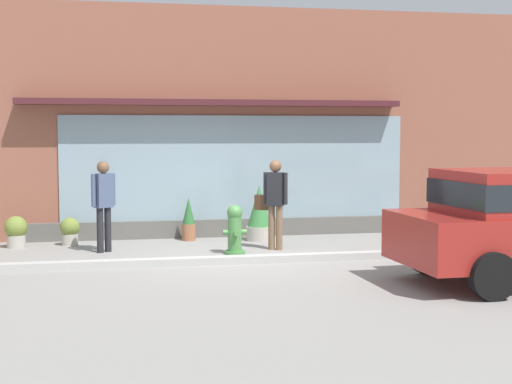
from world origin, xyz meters
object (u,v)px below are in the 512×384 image
(pedestrian_with_handbag, at_px, (274,198))
(fire_hydrant, at_px, (235,229))
(potted_plant_window_right, at_px, (189,220))
(potted_plant_corner_tall, at_px, (70,231))
(potted_plant_near_hydrant, at_px, (452,220))
(potted_plant_low_front, at_px, (259,214))
(pedestrian_passerby, at_px, (104,199))
(potted_plant_trailing_edge, at_px, (16,231))

(pedestrian_with_handbag, bearing_deg, fire_hydrant, 54.59)
(fire_hydrant, relative_size, potted_plant_window_right, 1.02)
(potted_plant_corner_tall, height_order, potted_plant_window_right, potted_plant_window_right)
(pedestrian_with_handbag, xyz_separation_m, potted_plant_corner_tall, (-3.69, 1.27, -0.66))
(potted_plant_near_hydrant, relative_size, potted_plant_low_front, 0.52)
(pedestrian_with_handbag, relative_size, pedestrian_passerby, 1.00)
(potted_plant_low_front, bearing_deg, pedestrian_with_handbag, -88.14)
(potted_plant_near_hydrant, xyz_separation_m, potted_plant_corner_tall, (-7.75, 0.11, -0.04))
(fire_hydrant, bearing_deg, pedestrian_with_handbag, 23.32)
(potted_plant_low_front, bearing_deg, pedestrian_passerby, -163.63)
(potted_plant_window_right, distance_m, potted_plant_low_front, 1.40)
(pedestrian_passerby, xyz_separation_m, potted_plant_corner_tall, (-0.64, 0.96, -0.67))
(potted_plant_trailing_edge, bearing_deg, fire_hydrant, -21.27)
(potted_plant_near_hydrant, bearing_deg, potted_plant_corner_tall, 179.19)
(potted_plant_trailing_edge, bearing_deg, potted_plant_corner_tall, 5.94)
(potted_plant_window_right, bearing_deg, potted_plant_corner_tall, -174.81)
(potted_plant_near_hydrant, height_order, potted_plant_low_front, potted_plant_low_front)
(pedestrian_with_handbag, distance_m, potted_plant_trailing_edge, 4.85)
(fire_hydrant, height_order, pedestrian_with_handbag, pedestrian_with_handbag)
(potted_plant_low_front, bearing_deg, potted_plant_near_hydrant, -0.49)
(pedestrian_passerby, bearing_deg, potted_plant_low_front, 163.99)
(potted_plant_window_right, bearing_deg, potted_plant_near_hydrant, -3.31)
(potted_plant_low_front, bearing_deg, potted_plant_window_right, 168.39)
(potted_plant_corner_tall, distance_m, potted_plant_low_front, 3.66)
(potted_plant_corner_tall, distance_m, potted_plant_trailing_edge, 0.98)
(pedestrian_passerby, distance_m, potted_plant_corner_tall, 1.34)
(pedestrian_with_handbag, relative_size, potted_plant_near_hydrant, 2.84)
(pedestrian_passerby, bearing_deg, fire_hydrant, 131.64)
(pedestrian_passerby, relative_size, potted_plant_window_right, 1.92)
(pedestrian_passerby, bearing_deg, potted_plant_trailing_edge, -60.48)
(pedestrian_with_handbag, height_order, potted_plant_low_front, pedestrian_with_handbag)
(fire_hydrant, height_order, potted_plant_near_hydrant, fire_hydrant)
(potted_plant_near_hydrant, distance_m, potted_plant_window_right, 5.48)
(potted_plant_trailing_edge, relative_size, potted_plant_window_right, 0.69)
(potted_plant_near_hydrant, height_order, potted_plant_trailing_edge, potted_plant_trailing_edge)
(potted_plant_trailing_edge, height_order, potted_plant_low_front, potted_plant_low_front)
(fire_hydrant, distance_m, potted_plant_corner_tall, 3.32)
(potted_plant_trailing_edge, distance_m, potted_plant_low_front, 4.63)
(fire_hydrant, relative_size, pedestrian_passerby, 0.53)
(fire_hydrant, relative_size, potted_plant_corner_tall, 1.64)
(fire_hydrant, height_order, potted_plant_window_right, fire_hydrant)
(fire_hydrant, xyz_separation_m, potted_plant_window_right, (-0.62, 1.82, -0.03))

